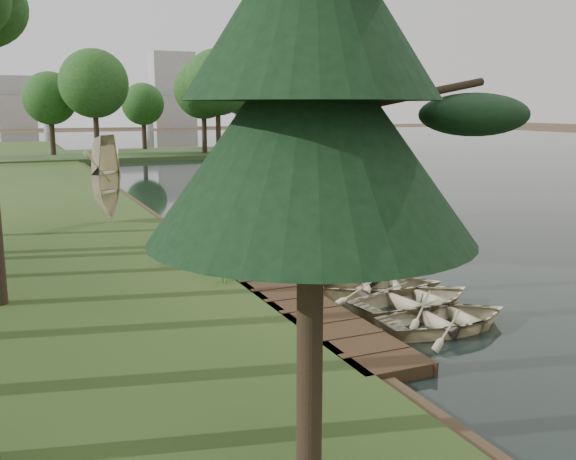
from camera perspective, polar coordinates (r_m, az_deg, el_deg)
name	(u,v)px	position (r m, az deg, el deg)	size (l,w,h in m)	color
ground	(301,275)	(19.84, 1.15, -4.01)	(300.00, 300.00, 0.00)	#3D2F1D
water	(544,174)	(53.60, 21.83, 4.68)	(130.00, 200.00, 0.05)	black
boardwalk	(252,276)	(19.21, -3.20, -4.06)	(1.60, 16.00, 0.30)	#352414
peninsula	(172,154)	(69.46, -10.28, 6.70)	(50.00, 14.00, 0.45)	#2E461F
far_trees	(138,94)	(68.61, -13.22, 11.72)	(45.60, 5.60, 8.80)	black
bridge	(110,97)	(138.92, -15.51, 11.33)	(95.90, 4.00, 8.60)	#A5A5A0
building_a	(172,90)	(161.98, -10.27, 12.11)	(10.00, 8.00, 18.00)	#A5A5A0
building_b	(17,103)	(162.44, -22.95, 10.37)	(8.00, 8.00, 12.00)	#A5A5A0
rowboat_0	(447,315)	(15.29, 13.93, -7.37)	(2.37, 3.32, 0.69)	tan
rowboat_1	(416,297)	(16.45, 11.28, -5.88)	(2.53, 3.54, 0.73)	tan
rowboat_2	(374,282)	(17.58, 7.69, -4.62)	(2.62, 3.66, 0.76)	tan
rowboat_3	(364,270)	(18.86, 6.76, -3.58)	(2.50, 3.50, 0.73)	tan
rowboat_4	(331,259)	(20.02, 3.88, -2.59)	(2.72, 3.80, 0.79)	tan
rowboat_5	(309,252)	(21.14, 1.88, -1.95)	(2.43, 3.41, 0.71)	#297371
rowboat_6	(295,243)	(22.44, 0.64, -1.18)	(2.47, 3.46, 0.72)	tan
rowboat_7	(280,233)	(24.23, -0.70, -0.23)	(2.60, 3.65, 0.76)	tan
rowboat_8	(255,228)	(25.41, -2.94, 0.17)	(2.27, 3.17, 0.66)	tan
rowboat_9	(252,221)	(26.55, -3.23, 0.76)	(2.68, 3.76, 0.78)	tan
rowboat_10	(236,216)	(27.79, -4.61, 1.22)	(2.76, 3.87, 0.80)	tan
stored_rowboat	(109,213)	(28.22, -15.59, 1.48)	(2.61, 3.66, 0.76)	tan
pine_tree	(312,60)	(7.36, 2.11, 14.83)	(3.80, 3.80, 8.37)	black
reeds_0	(229,265)	(17.98, -5.29, -3.11)	(0.60, 0.60, 0.93)	#3F661E
reeds_1	(208,257)	(18.76, -7.09, -2.37)	(0.60, 0.60, 1.05)	#3F661E
reeds_2	(171,246)	(20.13, -10.37, -1.45)	(0.60, 0.60, 1.13)	#3F661E
reeds_3	(182,230)	(22.77, -9.37, 0.00)	(0.60, 0.60, 1.11)	#3F661E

